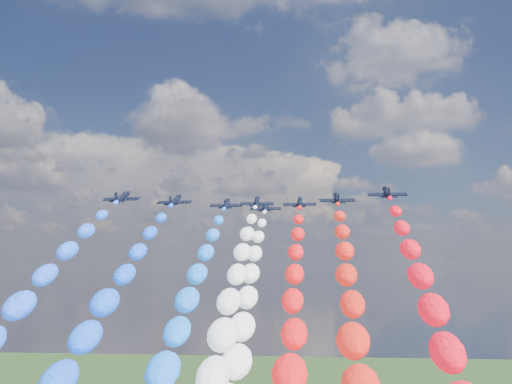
# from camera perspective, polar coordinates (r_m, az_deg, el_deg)

# --- Properties ---
(jet_0) EXTENTS (9.40, 12.54, 6.76)m
(jet_0) POSITION_cam_1_polar(r_m,az_deg,el_deg) (156.13, -12.42, -0.49)
(jet_0) COLOR black
(jet_1) EXTENTS (9.58, 12.67, 6.76)m
(jet_1) POSITION_cam_1_polar(r_m,az_deg,el_deg) (161.50, -7.59, -0.81)
(jet_1) COLOR black
(trail_1) EXTENTS (6.81, 127.52, 71.59)m
(trail_1) POSITION_cam_1_polar(r_m,az_deg,el_deg) (99.69, -16.73, -16.51)
(trail_1) COLOR blue
(jet_2) EXTENTS (9.43, 12.56, 6.76)m
(jet_2) POSITION_cam_1_polar(r_m,az_deg,el_deg) (168.92, -2.78, -1.13)
(jet_2) COLOR black
(trail_2) EXTENTS (6.81, 127.52, 71.59)m
(trail_2) POSITION_cam_1_polar(r_m,az_deg,el_deg) (105.36, -8.17, -16.19)
(trail_2) COLOR blue
(jet_3) EXTENTS (9.67, 12.73, 6.76)m
(jet_3) POSITION_cam_1_polar(r_m,az_deg,el_deg) (163.72, 0.07, -0.95)
(jet_3) COLOR black
(trail_3) EXTENTS (6.81, 127.52, 71.59)m
(trail_3) POSITION_cam_1_polar(r_m,az_deg,el_deg) (99.60, -3.60, -16.79)
(trail_3) COLOR white
(jet_4) EXTENTS (9.53, 12.64, 6.76)m
(jet_4) POSITION_cam_1_polar(r_m,az_deg,el_deg) (177.61, 0.93, -1.42)
(jet_4) COLOR black
(trail_4) EXTENTS (6.81, 127.52, 71.59)m
(trail_4) POSITION_cam_1_polar(r_m,az_deg,el_deg) (113.22, -1.74, -15.61)
(trail_4) COLOR white
(jet_5) EXTENTS (9.11, 12.33, 6.76)m
(jet_5) POSITION_cam_1_polar(r_m,az_deg,el_deg) (165.80, 4.11, -1.01)
(jet_5) COLOR black
(trail_5) EXTENTS (6.81, 127.52, 71.59)m
(trail_5) POSITION_cam_1_polar(r_m,az_deg,el_deg) (101.22, 3.36, -16.64)
(trail_5) COLOR red
(jet_6) EXTENTS (9.44, 12.57, 6.76)m
(jet_6) POSITION_cam_1_polar(r_m,az_deg,el_deg) (156.64, 7.60, -0.62)
(jet_6) COLOR black
(jet_7) EXTENTS (9.11, 12.33, 6.76)m
(jet_7) POSITION_cam_1_polar(r_m,az_deg,el_deg) (146.15, 12.17, -0.07)
(jet_7) COLOR black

